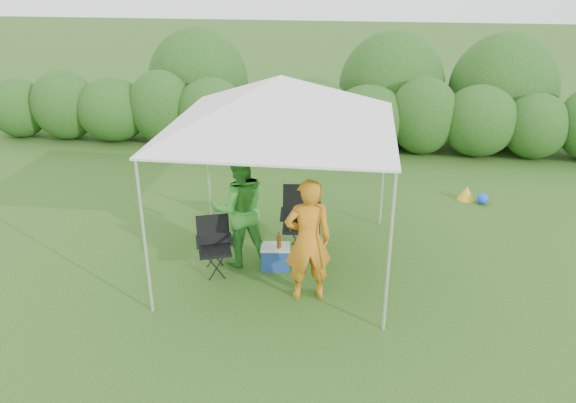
# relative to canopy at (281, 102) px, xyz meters

# --- Properties ---
(ground) EXTENTS (70.00, 70.00, 0.00)m
(ground) POSITION_rel_canopy_xyz_m (0.00, -0.50, -2.46)
(ground) COLOR #345C1D
(hedge) EXTENTS (16.67, 1.53, 1.80)m
(hedge) POSITION_rel_canopy_xyz_m (0.12, 5.50, -1.64)
(hedge) COLOR #28551A
(hedge) RESTS_ON ground
(canopy) EXTENTS (3.10, 3.10, 2.83)m
(canopy) POSITION_rel_canopy_xyz_m (0.00, 0.00, 0.00)
(canopy) COLOR silver
(canopy) RESTS_ON ground
(chair_right) EXTENTS (0.69, 0.63, 1.04)m
(chair_right) POSITION_rel_canopy_xyz_m (0.25, 0.43, -1.88)
(chair_right) COLOR black
(chair_right) RESTS_ON ground
(chair_left) EXTENTS (0.61, 0.59, 0.83)m
(chair_left) POSITION_rel_canopy_xyz_m (-0.94, -0.37, -1.99)
(chair_left) COLOR black
(chair_left) RESTS_ON ground
(man) EXTENTS (0.71, 0.56, 1.72)m
(man) POSITION_rel_canopy_xyz_m (0.48, -0.89, -1.60)
(man) COLOR orange
(man) RESTS_ON ground
(woman) EXTENTS (1.06, 0.96, 1.78)m
(woman) POSITION_rel_canopy_xyz_m (-0.61, -0.07, -1.57)
(woman) COLOR green
(woman) RESTS_ON ground
(cooler) EXTENTS (0.47, 0.36, 0.36)m
(cooler) POSITION_rel_canopy_xyz_m (-0.06, -0.19, -2.28)
(cooler) COLOR navy
(cooler) RESTS_ON ground
(bottle) EXTENTS (0.07, 0.07, 0.26)m
(bottle) POSITION_rel_canopy_xyz_m (-0.00, -0.23, -1.97)
(bottle) COLOR #592D0C
(bottle) RESTS_ON cooler
(lawn_toy) EXTENTS (0.54, 0.45, 0.27)m
(lawn_toy) POSITION_rel_canopy_xyz_m (3.22, 2.77, -2.33)
(lawn_toy) COLOR gold
(lawn_toy) RESTS_ON ground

